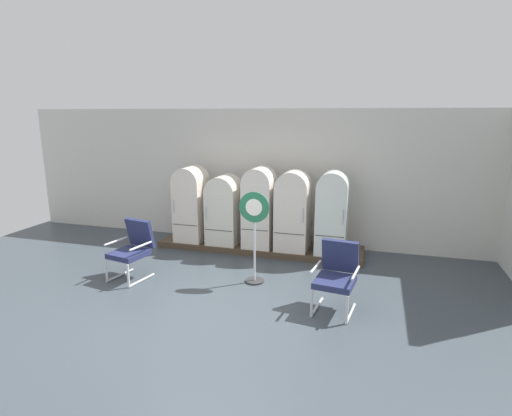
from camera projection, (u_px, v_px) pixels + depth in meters
name	position (u px, v px, depth m)	size (l,w,h in m)	color
ground	(201.00, 318.00, 5.77)	(12.00, 10.00, 0.05)	#384148
back_wall	(268.00, 176.00, 8.86)	(11.76, 0.12, 2.89)	silver
display_plinth	(259.00, 247.00, 8.58)	(4.26, 0.95, 0.12)	#483828
refrigerator_0	(191.00, 201.00, 8.70)	(0.59, 0.72, 1.58)	silver
refrigerator_1	(224.00, 207.00, 8.52)	(0.64, 0.72, 1.43)	silver
refrigerator_2	(259.00, 205.00, 8.27)	(0.59, 0.70, 1.63)	silver
refrigerator_3	(293.00, 208.00, 8.06)	(0.64, 0.65, 1.59)	silver
refrigerator_4	(332.00, 210.00, 7.83)	(0.58, 0.62, 1.61)	silver
armchair_left	(133.00, 247.00, 7.03)	(0.69, 0.78, 1.00)	silver
armchair_right	(337.00, 273.00, 5.87)	(0.66, 0.76, 1.00)	silver
sign_stand	(254.00, 236.00, 6.75)	(0.51, 0.32, 1.56)	#2D2D30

